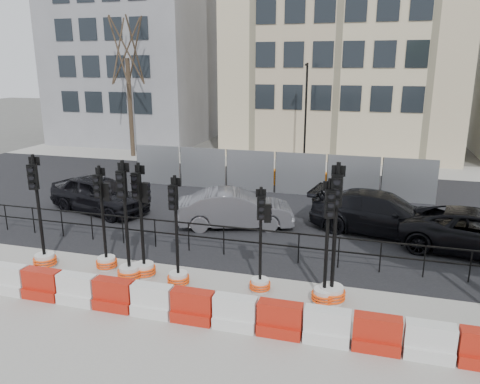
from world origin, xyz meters
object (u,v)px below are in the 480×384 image
(traffic_signal_d, at_px, (143,251))
(car_c, at_px, (382,213))
(traffic_signal_h, at_px, (325,279))
(car_a, at_px, (99,194))
(traffic_signal_a, at_px, (43,245))

(traffic_signal_d, xyz_separation_m, car_c, (6.56, 5.67, -0.06))
(traffic_signal_h, height_order, car_c, traffic_signal_h)
(traffic_signal_d, xyz_separation_m, car_a, (-4.65, 5.08, -0.04))
(car_c, bearing_deg, traffic_signal_h, 176.03)
(traffic_signal_d, height_order, car_a, traffic_signal_d)
(traffic_signal_a, height_order, car_c, traffic_signal_a)
(traffic_signal_a, distance_m, car_c, 11.40)
(traffic_signal_h, bearing_deg, traffic_signal_d, 160.67)
(traffic_signal_a, height_order, traffic_signal_d, traffic_signal_a)
(traffic_signal_h, xyz_separation_m, car_c, (1.41, 5.81, 0.06))
(traffic_signal_d, relative_size, traffic_signal_h, 1.02)
(car_a, bearing_deg, traffic_signal_h, -102.43)
(traffic_signal_d, bearing_deg, car_c, 49.49)
(traffic_signal_d, height_order, car_c, traffic_signal_d)
(car_a, bearing_deg, traffic_signal_a, -149.08)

